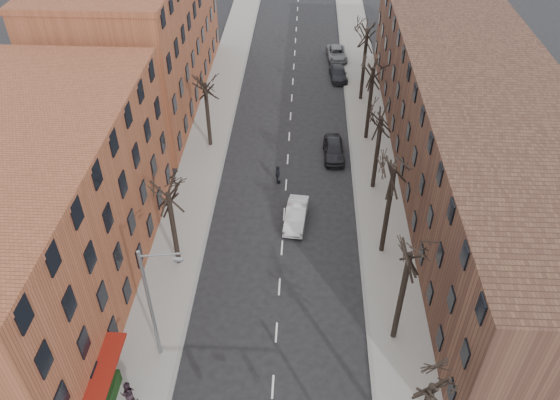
# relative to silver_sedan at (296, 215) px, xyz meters

# --- Properties ---
(sidewalk_left) EXTENTS (4.00, 90.00, 0.15)m
(sidewalk_left) POSITION_rel_silver_sedan_xyz_m (-9.00, 11.94, -0.67)
(sidewalk_left) COLOR gray
(sidewalk_left) RESTS_ON ground
(sidewalk_right) EXTENTS (4.00, 90.00, 0.15)m
(sidewalk_right) POSITION_rel_silver_sedan_xyz_m (7.00, 11.94, -0.67)
(sidewalk_right) COLOR gray
(sidewalk_right) RESTS_ON ground
(building_left_near) EXTENTS (12.00, 26.00, 12.00)m
(building_left_near) POSITION_rel_silver_sedan_xyz_m (-17.00, -8.06, 5.25)
(building_left_near) COLOR brown
(building_left_near) RESTS_ON ground
(building_left_far) EXTENTS (12.00, 28.00, 14.00)m
(building_left_far) POSITION_rel_silver_sedan_xyz_m (-17.00, 20.94, 6.25)
(building_left_far) COLOR brown
(building_left_far) RESTS_ON ground
(building_right) EXTENTS (12.00, 50.00, 10.00)m
(building_right) POSITION_rel_silver_sedan_xyz_m (15.00, 6.94, 4.25)
(building_right) COLOR #513326
(building_right) RESTS_ON ground
(tree_right_b) EXTENTS (5.20, 5.20, 10.80)m
(tree_right_b) POSITION_rel_silver_sedan_xyz_m (6.60, -11.06, -0.75)
(tree_right_b) COLOR black
(tree_right_b) RESTS_ON ground
(tree_right_c) EXTENTS (5.20, 5.20, 11.60)m
(tree_right_c) POSITION_rel_silver_sedan_xyz_m (6.60, -3.06, -0.75)
(tree_right_c) COLOR black
(tree_right_c) RESTS_ON ground
(tree_right_d) EXTENTS (5.20, 5.20, 10.00)m
(tree_right_d) POSITION_rel_silver_sedan_xyz_m (6.60, 4.94, -0.75)
(tree_right_d) COLOR black
(tree_right_d) RESTS_ON ground
(tree_right_e) EXTENTS (5.20, 5.20, 10.80)m
(tree_right_e) POSITION_rel_silver_sedan_xyz_m (6.60, 12.94, -0.75)
(tree_right_e) COLOR black
(tree_right_e) RESTS_ON ground
(tree_right_f) EXTENTS (5.20, 5.20, 11.60)m
(tree_right_f) POSITION_rel_silver_sedan_xyz_m (6.60, 20.94, -0.75)
(tree_right_f) COLOR black
(tree_right_f) RESTS_ON ground
(tree_left_a) EXTENTS (5.20, 5.20, 9.50)m
(tree_left_a) POSITION_rel_silver_sedan_xyz_m (-8.60, -5.06, -0.75)
(tree_left_a) COLOR black
(tree_left_a) RESTS_ON ground
(tree_left_b) EXTENTS (5.20, 5.20, 9.50)m
(tree_left_b) POSITION_rel_silver_sedan_xyz_m (-8.60, 10.94, -0.75)
(tree_left_b) COLOR black
(tree_left_b) RESTS_ON ground
(streetlight) EXTENTS (2.45, 0.22, 9.03)m
(streetlight) POSITION_rel_silver_sedan_xyz_m (-8.03, -13.06, 4.26)
(streetlight) COLOR slate
(streetlight) RESTS_ON ground
(silver_sedan) EXTENTS (2.04, 4.69, 1.50)m
(silver_sedan) POSITION_rel_silver_sedan_xyz_m (0.00, 0.00, 0.00)
(silver_sedan) COLOR silver
(silver_sedan) RESTS_ON ground
(parked_car_near) EXTENTS (2.08, 4.82, 1.62)m
(parked_car_near) POSITION_rel_silver_sedan_xyz_m (3.31, 9.59, 0.06)
(parked_car_near) COLOR black
(parked_car_near) RESTS_ON ground
(parked_car_mid) EXTENTS (2.26, 4.70, 1.32)m
(parked_car_mid) POSITION_rel_silver_sedan_xyz_m (4.30, 25.97, -0.09)
(parked_car_mid) COLOR black
(parked_car_mid) RESTS_ON ground
(parked_car_far) EXTENTS (2.69, 5.16, 1.39)m
(parked_car_far) POSITION_rel_silver_sedan_xyz_m (4.30, 31.38, -0.06)
(parked_car_far) COLOR slate
(parked_car_far) RESTS_ON ground
(pedestrian_b) EXTENTS (1.00, 0.84, 1.83)m
(pedestrian_b) POSITION_rel_silver_sedan_xyz_m (-9.20, -16.53, 0.32)
(pedestrian_b) COLOR black
(pedestrian_b) RESTS_ON sidewalk_left
(pedestrian_crossing) EXTENTS (0.47, 1.05, 1.77)m
(pedestrian_crossing) POSITION_rel_silver_sedan_xyz_m (-1.74, 5.25, 0.14)
(pedestrian_crossing) COLOR black
(pedestrian_crossing) RESTS_ON ground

